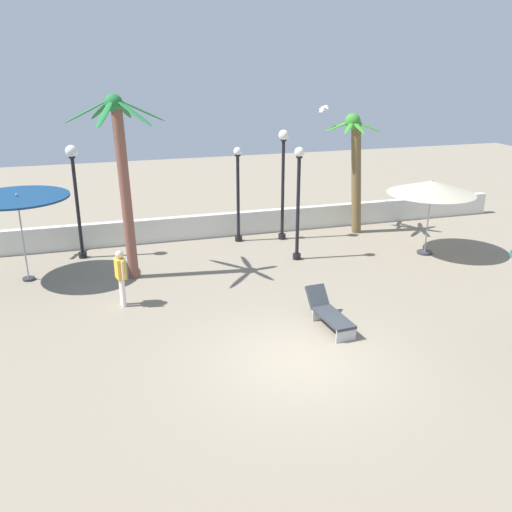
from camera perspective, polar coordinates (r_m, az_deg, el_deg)
The scene contains 13 objects.
ground_plane at distance 13.27m, azimuth 4.40°, elevation -10.55°, with size 56.00×56.00×0.00m, color gray.
boundary_wall at distance 21.87m, azimuth -4.88°, elevation 3.07°, with size 25.20×0.30×0.90m, color silver.
patio_umbrella_0 at distance 20.34m, azimuth 17.43°, elevation 6.67°, with size 3.02×3.02×2.69m.
patio_umbrella_2 at distance 18.38m, azimuth -23.13°, elevation 5.31°, with size 3.07×3.07×2.80m.
palm_tree_0 at distance 17.40m, azimuth -13.46°, elevation 8.63°, with size 2.94×2.79×5.67m.
palm_tree_1 at distance 22.13m, azimuth 10.04°, elevation 9.61°, with size 2.19×2.19×4.68m.
lamp_post_0 at distance 19.91m, azimuth -17.92°, elevation 6.76°, with size 0.40×0.40×3.93m.
lamp_post_1 at distance 20.95m, azimuth -1.84°, elevation 6.60°, with size 0.30×0.30×3.57m.
lamp_post_2 at distance 21.07m, azimuth 2.77°, elevation 8.50°, with size 0.38×0.38×4.16m.
lamp_post_3 at distance 18.94m, azimuth 4.32°, elevation 6.07°, with size 0.33×0.33×3.89m.
lounge_chair_0 at distance 14.75m, azimuth 7.45°, elevation -5.74°, with size 0.68×1.92×0.83m.
guest_0 at distance 16.00m, azimuth -13.60°, elevation -1.68°, with size 0.31×0.55×1.64m.
seagull_1 at distance 22.12m, azimuth 6.92°, elevation 14.64°, with size 0.84×1.25×0.19m.
Camera 1 is at (-4.27, -10.66, 6.66)m, focal length 39.31 mm.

